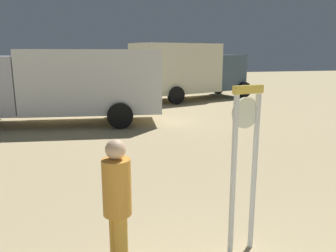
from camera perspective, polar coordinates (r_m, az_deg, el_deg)
The scene contains 4 objects.
standing_clock at distance 4.42m, azimuth 12.80°, elevation -4.61°, with size 0.43×0.18×2.22m.
person_near_clock at distance 3.95m, azimuth -8.54°, elevation -12.79°, with size 0.32×0.32×1.69m.
box_truck_near at distance 12.93m, azimuth -16.15°, elevation 7.06°, with size 7.10×3.10×2.70m.
box_truck_far at distance 18.96m, azimuth 3.38°, elevation 9.48°, with size 7.16×4.43×3.05m.
Camera 1 is at (-1.29, -1.16, 2.62)m, focal length 36.15 mm.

